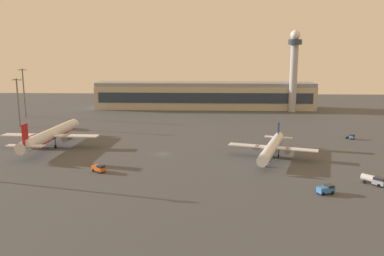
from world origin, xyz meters
The scene contains 12 objects.
ground_plane centered at (0.00, 0.00, 0.00)m, with size 416.00×416.00×0.00m, color #424449.
terminal_building centered at (13.16, 116.88, 8.09)m, with size 135.39×22.40×16.40m.
control_tower centered at (65.61, 104.83, 27.12)m, with size 8.00×8.00×47.54m.
airplane_near_gate centered at (36.72, -3.70, 3.65)m, with size 28.91×36.78×9.66m.
airplane_taxiway_distant centered at (-42.50, 9.10, 4.49)m, with size 35.97×46.25×11.87m.
pushback_tug centered at (73.58, 27.01, 1.07)m, with size 3.43×3.46×2.05m.
cargo_loader centered at (44.80, -37.09, 1.18)m, with size 4.57×3.36×2.25m.
baggage_tractor centered at (-16.07, -21.57, 1.18)m, with size 4.51×3.98×2.25m.
fuel_truck centered at (59.54, -29.48, 1.37)m, with size 5.76×6.10×2.35m.
catering_truck centered at (-48.54, 43.26, 1.58)m, with size 4.00×6.10×3.05m.
apron_light_east centered at (-73.99, 49.30, 13.15)m, with size 4.80×0.90×22.72m.
apron_light_central centered at (-84.57, 77.75, 14.93)m, with size 4.80×0.90×26.17m.
Camera 1 is at (15.83, -129.93, 33.85)m, focal length 36.59 mm.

